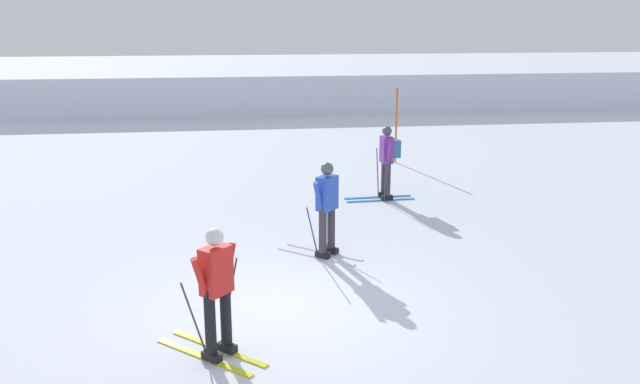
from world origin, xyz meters
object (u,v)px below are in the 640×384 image
at_px(skier_blue, 327,207).
at_px(skier_purple, 387,159).
at_px(skier_red, 216,289).
at_px(trail_marker_pole, 396,126).

distance_m(skier_blue, skier_purple, 4.02).
bearing_deg(skier_blue, skier_purple, 61.87).
xyz_separation_m(skier_blue, skier_purple, (1.89, 3.54, 0.04)).
bearing_deg(skier_purple, skier_red, -118.34).
bearing_deg(skier_red, trail_marker_pole, 65.60).
xyz_separation_m(skier_purple, skier_red, (-3.73, -6.91, -0.04)).
relative_size(skier_blue, skier_purple, 1.00).
bearing_deg(skier_purple, skier_blue, -118.13).
bearing_deg(skier_blue, skier_red, -118.55).
height_order(skier_blue, skier_purple, same).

